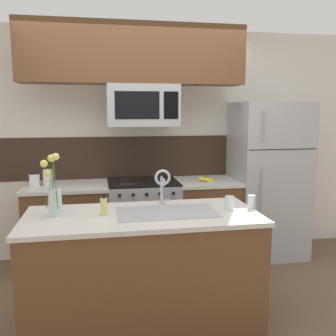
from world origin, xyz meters
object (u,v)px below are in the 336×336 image
object	(u,v)px
drinking_glass	(229,203)
flower_vase	(54,196)
spare_glass	(251,202)
sink_faucet	(162,182)
storage_jar_tall	(34,179)
dish_soap_bottle	(104,206)
stove_range	(143,222)
storage_jar_medium	(48,177)
microwave	(142,106)
banana_bunch	(206,179)
refrigerator	(267,180)

from	to	relation	value
drinking_glass	flower_vase	world-z (taller)	flower_vase
spare_glass	sink_faucet	bearing A→B (deg)	164.31
storage_jar_tall	sink_faucet	world-z (taller)	sink_faucet
dish_soap_bottle	spare_glass	world-z (taller)	dish_soap_bottle
stove_range	dish_soap_bottle	distance (m)	1.41
storage_jar_medium	spare_glass	world-z (taller)	storage_jar_medium
microwave	dish_soap_bottle	xyz separation A→B (m)	(-0.44, -1.21, -0.76)
spare_glass	storage_jar_medium	bearing A→B (deg)	143.59
storage_jar_tall	banana_bunch	distance (m)	1.84
sink_faucet	stove_range	bearing A→B (deg)	92.24
microwave	refrigerator	xyz separation A→B (m)	(1.46, 0.04, -0.85)
storage_jar_medium	banana_bunch	size ratio (longest dim) A/B	0.87
microwave	drinking_glass	world-z (taller)	microwave
refrigerator	sink_faucet	world-z (taller)	refrigerator
refrigerator	storage_jar_tall	distance (m)	2.59
refrigerator	flower_vase	bearing A→B (deg)	-151.84
banana_bunch	drinking_glass	bearing A→B (deg)	-97.58
microwave	storage_jar_medium	distance (m)	1.25
dish_soap_bottle	stove_range	bearing A→B (deg)	70.54
stove_range	microwave	distance (m)	1.28
stove_range	microwave	world-z (taller)	microwave
storage_jar_tall	dish_soap_bottle	bearing A→B (deg)	-61.02
drinking_glass	spare_glass	size ratio (longest dim) A/B	1.06
banana_bunch	spare_glass	xyz separation A→B (m)	(0.04, -1.18, 0.03)
storage_jar_medium	dish_soap_bottle	size ratio (longest dim) A/B	1.00
storage_jar_tall	sink_faucet	bearing A→B (deg)	-42.36
refrigerator	storage_jar_tall	bearing A→B (deg)	179.78
storage_jar_tall	flower_vase	distance (m)	1.26
microwave	storage_jar_tall	bearing A→B (deg)	177.43
sink_faucet	spare_glass	xyz separation A→B (m)	(0.69, -0.19, -0.15)
dish_soap_bottle	drinking_glass	size ratio (longest dim) A/B	1.47
microwave	dish_soap_bottle	bearing A→B (deg)	-109.77
spare_glass	flower_vase	size ratio (longest dim) A/B	0.22
storage_jar_tall	stove_range	bearing A→B (deg)	-1.51
microwave	refrigerator	distance (m)	1.69
sink_faucet	dish_soap_bottle	distance (m)	0.53
stove_range	flower_vase	distance (m)	1.55
banana_bunch	spare_glass	bearing A→B (deg)	-88.28
stove_range	spare_glass	size ratio (longest dim) A/B	8.80
microwave	spare_glass	distance (m)	1.62
microwave	drinking_glass	distance (m)	1.56
storage_jar_medium	spare_glass	xyz separation A→B (m)	(1.73, -1.28, -0.03)
refrigerator	spare_glass	bearing A→B (deg)	-119.89
sink_faucet	drinking_glass	xyz separation A→B (m)	(0.50, -0.22, -0.14)
storage_jar_medium	banana_bunch	world-z (taller)	storage_jar_medium
refrigerator	flower_vase	distance (m)	2.56
stove_range	spare_glass	world-z (taller)	spare_glass
storage_jar_medium	storage_jar_tall	bearing A→B (deg)	-175.96
banana_bunch	flower_vase	distance (m)	1.88
stove_range	flower_vase	world-z (taller)	flower_vase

